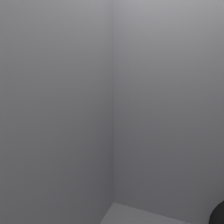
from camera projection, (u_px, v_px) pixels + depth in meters
The scene contains 3 objects.
sidewalk at pixel (151, 165), 3.25m from camera, with size 24.00×2.80×0.13m.
building_facade at pixel (171, 57), 5.54m from camera, with size 24.00×0.30×4.86m.
parking_meter at pixel (112, 122), 2.11m from camera, with size 0.19×0.12×1.49m.
Camera 1 is at (0.54, -0.90, 1.53)m, focal length 28.00 mm.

